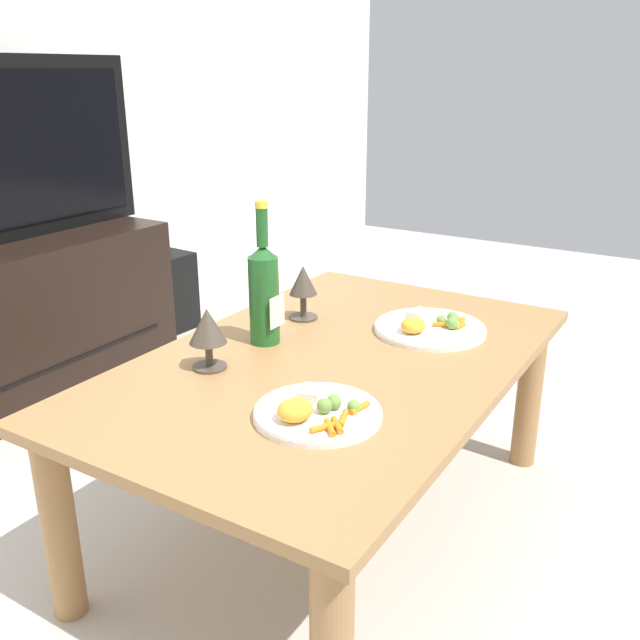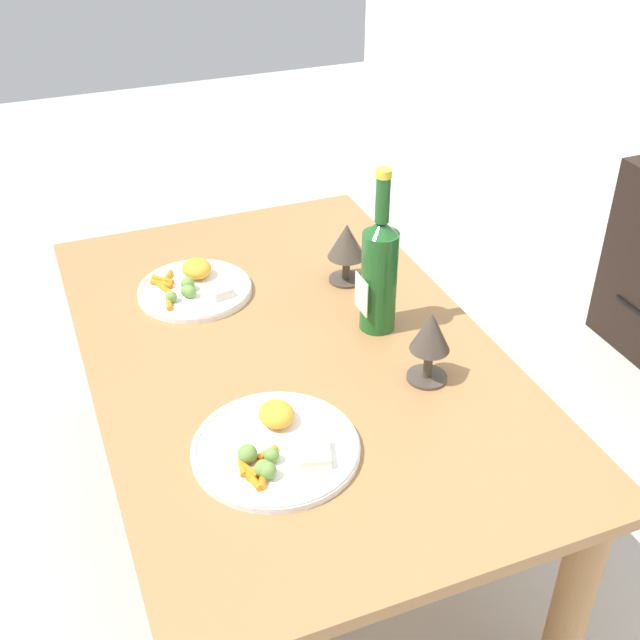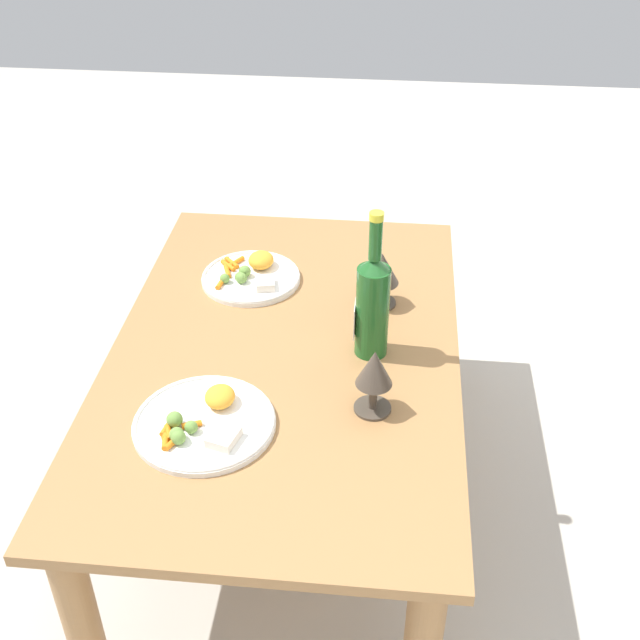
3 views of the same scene
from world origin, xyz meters
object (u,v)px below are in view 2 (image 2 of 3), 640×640
Objects in this scene: goblet_right at (431,336)px; dinner_plate_right at (276,446)px; goblet_left at (347,244)px; dining_table at (291,377)px; wine_bottle at (379,270)px; dinner_plate_left at (195,287)px.

goblet_right is 0.52× the size of dinner_plate_right.
dinner_plate_right is at bearing -34.90° from goblet_left.
goblet_left reaches higher than dining_table.
wine_bottle is at bearing -175.97° from goblet_right.
dining_table is 0.31m from dinner_plate_right.
dinner_plate_right is (0.47, -0.33, -0.08)m from goblet_left.
dining_table is at bearing 24.01° from dinner_plate_left.
goblet_left is at bearing 145.10° from dinner_plate_right.
dinner_plate_right is (0.08, -0.33, -0.08)m from goblet_right.
goblet_right is at bearing 35.36° from dinner_plate_left.
dining_table is at bearing 155.61° from dinner_plate_right.
dinner_plate_right reaches higher than dining_table.
goblet_right is (0.19, 0.01, -0.04)m from wine_bottle.
dinner_plate_right is at bearing -0.04° from dinner_plate_left.
dinner_plate_left is at bearing -103.04° from goblet_left.
wine_bottle reaches higher than goblet_left.
dinner_plate_right is (0.28, -0.31, -0.12)m from wine_bottle.
goblet_left is at bearing 134.15° from dining_table.
wine_bottle reaches higher than dining_table.
goblet_right reaches higher than dining_table.
wine_bottle is at bearing 131.41° from dinner_plate_right.
goblet_left is at bearing 175.97° from wine_bottle.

